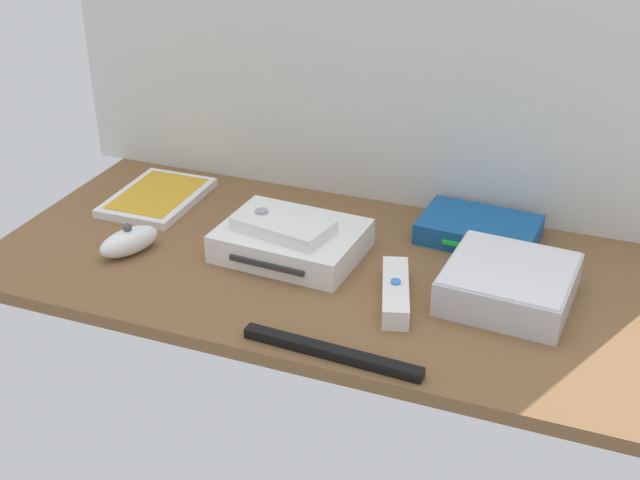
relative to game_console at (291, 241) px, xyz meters
The scene contains 10 objects.
ground_plane 6.22cm from the game_console, 14.09° to the right, with size 100.00×48.00×2.00cm, color brown.
back_wall 38.18cm from the game_console, 77.47° to the left, with size 110.00×1.20×64.00cm, color silver.
game_console is the anchor object (origin of this frame).
mini_computer 33.23cm from the game_console, ahead, with size 18.09×18.09×5.30cm.
game_case 30.10cm from the game_console, 163.26° to the left, with size 13.89×19.21×1.56cm.
network_router 29.76cm from the game_console, 30.03° to the left, with size 18.76×13.23×3.40cm.
remote_wand 20.16cm from the game_console, 21.58° to the right, with size 7.76×15.21×3.40cm.
remote_nunchuk 24.80cm from the game_console, 159.11° to the right, with size 8.13×10.92×5.10cm.
remote_classic_pad 3.50cm from the game_console, 121.40° to the right, with size 15.67×10.62×2.40cm.
sensor_bar 27.25cm from the game_console, 56.50° to the right, with size 24.00×1.80×1.40cm, color black.
Camera 1 is at (39.48, -101.86, 63.03)cm, focal length 47.13 mm.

